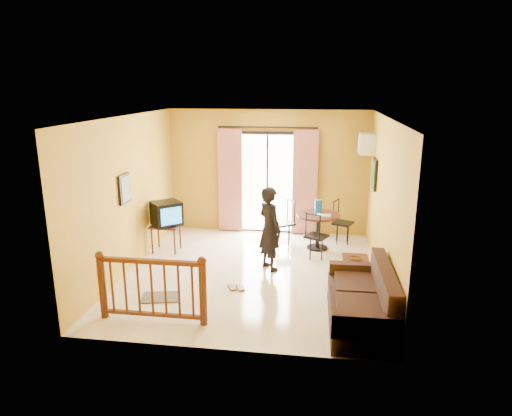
# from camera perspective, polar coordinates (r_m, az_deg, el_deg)

# --- Properties ---
(ground) EXTENTS (5.00, 5.00, 0.00)m
(ground) POSITION_cam_1_polar(r_m,az_deg,el_deg) (8.39, -0.59, -8.15)
(ground) COLOR beige
(ground) RESTS_ON ground
(room_shell) EXTENTS (5.00, 5.00, 5.00)m
(room_shell) POSITION_cam_1_polar(r_m,az_deg,el_deg) (7.87, -0.62, 3.31)
(room_shell) COLOR white
(room_shell) RESTS_ON ground
(balcony_door) EXTENTS (2.25, 0.14, 2.46)m
(balcony_door) POSITION_cam_1_polar(r_m,az_deg,el_deg) (10.33, 1.42, 3.25)
(balcony_door) COLOR black
(balcony_door) RESTS_ON ground
(tv_table) EXTENTS (0.56, 0.47, 0.57)m
(tv_table) POSITION_cam_1_polar(r_m,az_deg,el_deg) (9.48, -11.20, -2.51)
(tv_table) COLOR black
(tv_table) RESTS_ON ground
(television) EXTENTS (0.72, 0.72, 0.48)m
(television) POSITION_cam_1_polar(r_m,az_deg,el_deg) (9.38, -11.12, -0.67)
(television) COLOR black
(television) RESTS_ON tv_table
(picture_left) EXTENTS (0.05, 0.42, 0.52)m
(picture_left) POSITION_cam_1_polar(r_m,az_deg,el_deg) (8.34, -16.08, 2.31)
(picture_left) COLOR black
(picture_left) RESTS_ON room_shell
(dining_table) EXTENTS (0.89, 0.89, 0.74)m
(dining_table) POSITION_cam_1_polar(r_m,az_deg,el_deg) (9.51, 7.76, -1.66)
(dining_table) COLOR black
(dining_table) RESTS_ON ground
(water_jug) EXTENTS (0.15, 0.15, 0.28)m
(water_jug) POSITION_cam_1_polar(r_m,az_deg,el_deg) (9.52, 7.80, 0.21)
(water_jug) COLOR #124DAA
(water_jug) RESTS_ON dining_table
(serving_tray) EXTENTS (0.30, 0.20, 0.02)m
(serving_tray) POSITION_cam_1_polar(r_m,az_deg,el_deg) (9.37, 8.50, -0.89)
(serving_tray) COLOR beige
(serving_tray) RESTS_ON dining_table
(dining_chairs) EXTENTS (1.79, 1.50, 0.95)m
(dining_chairs) POSITION_cam_1_polar(r_m,az_deg,el_deg) (9.71, 7.22, -4.95)
(dining_chairs) COLOR black
(dining_chairs) RESTS_ON ground
(air_conditioner) EXTENTS (0.31, 0.60, 0.40)m
(air_conditioner) POSITION_cam_1_polar(r_m,az_deg,el_deg) (9.68, 13.63, 7.81)
(air_conditioner) COLOR white
(air_conditioner) RESTS_ON room_shell
(botanical_print) EXTENTS (0.05, 0.50, 0.60)m
(botanical_print) POSITION_cam_1_polar(r_m,az_deg,el_deg) (9.13, 14.58, 4.14)
(botanical_print) COLOR black
(botanical_print) RESTS_ON room_shell
(coffee_table) EXTENTS (0.46, 0.82, 0.37)m
(coffee_table) POSITION_cam_1_polar(r_m,az_deg,el_deg) (8.16, 12.37, -7.35)
(coffee_table) COLOR black
(coffee_table) RESTS_ON ground
(bowl) EXTENTS (0.23, 0.23, 0.06)m
(bowl) POSITION_cam_1_polar(r_m,az_deg,el_deg) (8.13, 12.42, -6.26)
(bowl) COLOR brown
(bowl) RESTS_ON coffee_table
(sofa) EXTENTS (0.88, 1.85, 0.88)m
(sofa) POSITION_cam_1_polar(r_m,az_deg,el_deg) (6.75, 13.38, -11.60)
(sofa) COLOR black
(sofa) RESTS_ON ground
(standing_person) EXTENTS (0.66, 0.67, 1.56)m
(standing_person) POSITION_cam_1_polar(r_m,az_deg,el_deg) (8.33, 1.72, -2.59)
(standing_person) COLOR black
(standing_person) RESTS_ON ground
(stair_balustrade) EXTENTS (1.63, 0.13, 1.04)m
(stair_balustrade) POSITION_cam_1_polar(r_m,az_deg,el_deg) (6.75, -12.92, -9.35)
(stair_balustrade) COLOR #471E0F
(stair_balustrade) RESTS_ON ground
(doormat) EXTENTS (0.67, 0.52, 0.02)m
(doormat) POSITION_cam_1_polar(r_m,az_deg,el_deg) (7.64, -11.83, -10.86)
(doormat) COLOR #524C41
(doormat) RESTS_ON ground
(sandals) EXTENTS (0.34, 0.27, 0.03)m
(sandals) POSITION_cam_1_polar(r_m,az_deg,el_deg) (7.81, -2.48, -9.89)
(sandals) COLOR brown
(sandals) RESTS_ON ground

